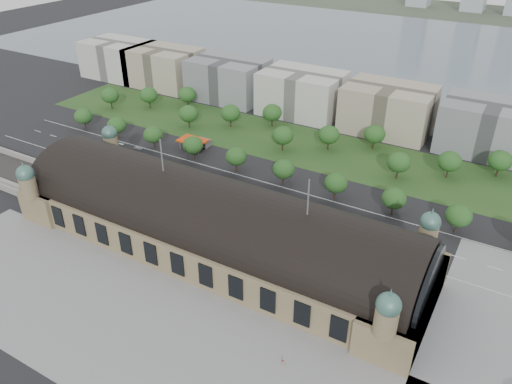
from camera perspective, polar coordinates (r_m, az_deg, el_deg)
The scene contains 53 objects.
ground at distance 178.88m, azimuth -4.81°, elevation -6.36°, with size 900.00×900.00×0.00m, color black.
station at distance 172.94m, azimuth -4.95°, elevation -3.63°, with size 150.00×48.40×44.30m.
track_cutting at distance 249.18m, azimuth -26.48°, elevation 1.81°, with size 70.00×24.00×3.10m.
plaza_south at distance 148.82m, azimuth -11.47°, elevation -16.24°, with size 190.00×48.00×0.12m, color gray.
road_slab at distance 214.56m, azimuth -3.49°, elevation 0.51°, with size 260.00×26.00×0.10m, color black.
grass_belt at distance 254.87m, azimuth 4.29°, elevation 5.56°, with size 300.00×45.00×0.10m, color #264C1E.
petrol_station at distance 250.61m, azimuth -6.59°, elevation 5.73°, with size 14.00×13.00×5.05m.
lake at distance 435.70m, azimuth 18.70°, elevation 14.69°, with size 700.00×320.00×0.08m, color slate.
far_shore at distance 628.78m, azimuth 23.28°, elevation 18.35°, with size 700.00×120.00×0.14m, color #44513D.
office_0 at distance 368.50m, azimuth -15.41°, elevation 14.46°, with size 45.00×32.00×24.00m, color beige.
office_1 at distance 342.07m, azimuth -10.45°, elevation 13.84°, with size 45.00×32.00×24.00m, color tan.
office_2 at distance 313.11m, azimuth -3.20°, elevation 12.75°, with size 45.00×32.00×24.00m, color gray.
office_3 at distance 289.94m, azimuth 5.27°, elevation 11.21°, with size 45.00×32.00×24.00m, color beige.
office_4 at distance 274.02m, azimuth 14.85°, elevation 9.16°, with size 45.00×32.00×24.00m, color tan.
office_5 at distance 266.67m, azimuth 25.14°, elevation 6.64°, with size 45.00×32.00×24.00m, color gray.
tree_row_0 at distance 283.36m, azimuth -19.13°, elevation 8.19°, with size 9.60×9.60×11.52m.
tree_row_1 at distance 266.54m, azimuth -15.62°, elevation 7.38°, with size 9.60×9.60×11.52m.
tree_row_2 at distance 250.89m, azimuth -11.67°, elevation 6.43°, with size 9.60×9.60×11.52m.
tree_row_3 at distance 236.63m, azimuth -7.24°, elevation 5.33°, with size 9.60×9.60×11.52m.
tree_row_4 at distance 224.05m, azimuth -2.30°, elevation 4.06°, with size 9.60×9.60×11.52m.
tree_row_5 at distance 213.44m, azimuth 3.17°, elevation 2.62°, with size 9.60×9.60×11.52m.
tree_row_6 at distance 205.09m, azimuth 9.12°, elevation 1.02°, with size 9.60×9.60×11.52m.
tree_row_7 at distance 199.30m, azimuth 15.50°, elevation -0.71°, with size 9.60×9.60×11.52m.
tree_row_8 at distance 196.30m, azimuth 22.17°, elevation -2.51°, with size 9.60×9.60×11.52m.
tree_belt_0 at distance 308.86m, azimuth -16.34°, elevation 10.55°, with size 10.40×10.40×12.48m.
tree_belt_1 at distance 304.16m, azimuth -12.17°, elevation 10.79°, with size 10.40×10.40×12.48m.
tree_belt_2 at distance 301.06m, azimuth -7.88°, elevation 10.98°, with size 10.40×10.40×12.48m.
tree_belt_3 at distance 272.33m, azimuth -7.73°, elevation 8.88°, with size 10.40×10.40×12.48m.
tree_belt_4 at distance 271.01m, azimuth -2.94°, elevation 9.01°, with size 10.40×10.40×12.48m.
tree_belt_5 at distance 271.55m, azimuth 1.87°, elevation 9.08°, with size 10.40×10.40×12.48m.
tree_belt_6 at distance 243.78m, azimuth 3.09°, elevation 6.48°, with size 10.40×10.40×12.48m.
tree_belt_7 at distance 246.73m, azimuth 8.33°, elevation 6.49°, with size 10.40×10.40×12.48m.
tree_belt_8 at distance 251.67m, azimuth 13.41°, elevation 6.46°, with size 10.40×10.40×12.48m.
tree_belt_9 at distance 226.26m, azimuth 16.01°, elevation 3.29°, with size 10.40×10.40×12.48m.
tree_belt_10 at distance 234.11m, azimuth 21.27°, elevation 3.28°, with size 10.40×10.40×12.48m.
tree_belt_11 at distance 243.78m, azimuth 26.14°, elevation 3.24°, with size 10.40×10.40×12.48m.
traffic_car_0 at distance 261.76m, azimuth -20.79°, elevation 4.43°, with size 1.70×4.21×1.44m, color silver.
traffic_car_1 at distance 254.39m, azimuth -13.32°, elevation 4.90°, with size 1.42×4.08×1.34m, color gray.
traffic_car_2 at distance 231.01m, azimuth -11.20°, elevation 2.44°, with size 2.17×4.70×1.31m, color black.
traffic_car_3 at distance 215.27m, azimuth -2.67°, elevation 0.87°, with size 2.12×5.21×1.51m, color maroon.
traffic_car_4 at distance 198.39m, azimuth 3.79°, elevation -1.97°, with size 1.76×4.37×1.49m, color navy.
traffic_car_5 at distance 191.30m, azimuth 16.93°, elevation -4.80°, with size 1.39×3.99×1.31m, color slate.
parked_car_0 at distance 234.58m, azimuth -15.82°, elevation 2.31°, with size 1.63×4.68×1.54m, color black.
parked_car_1 at distance 227.57m, azimuth -13.59°, elevation 1.73°, with size 2.56×5.55×1.54m, color maroon.
parked_car_2 at distance 218.40m, azimuth -11.39°, elevation 0.70°, with size 1.94×4.77×1.39m, color #182045.
parked_car_3 at distance 215.55m, azimuth -9.69°, elevation 0.48°, with size 1.85×4.60×1.57m, color #55585D.
parked_car_4 at distance 211.24m, azimuth -8.05°, elevation -0.08°, with size 1.35×3.88×1.28m, color #B9B9BB.
parked_car_5 at distance 204.34m, azimuth -7.00°, elevation -1.11°, with size 2.34×5.07×1.41m, color #999AA1.
parked_car_6 at distance 204.04m, azimuth -5.02°, elevation -1.03°, with size 2.09×5.15×1.49m, color black.
bus_west at distance 210.27m, azimuth -5.33°, elevation 0.26°, with size 2.70×11.54×3.21m, color #B2461C.
bus_mid at distance 198.27m, azimuth -1.39°, elevation -1.58°, with size 2.97×12.71×3.54m, color beige.
bus_east at distance 183.60m, azimuth 9.72°, elevation -5.03°, with size 2.74×11.73×3.27m, color silver.
pedestrian_0 at distance 139.79m, azimuth 3.06°, elevation -18.88°, with size 0.88×0.50×1.79m, color gray.
Camera 1 is at (84.75, -115.83, 106.77)m, focal length 35.00 mm.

